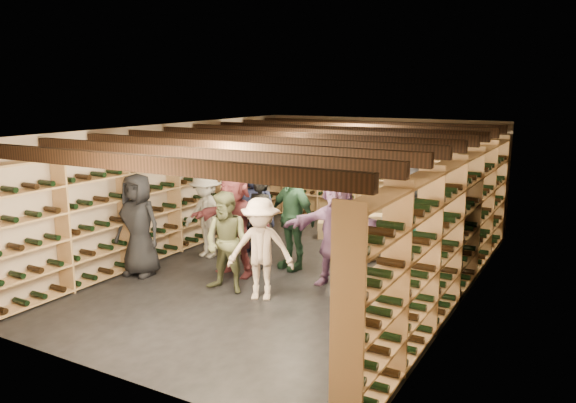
% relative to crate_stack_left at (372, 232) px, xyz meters
% --- Properties ---
extents(ground, '(8.00, 8.00, 0.00)m').
position_rel_crate_stack_left_xyz_m(ground, '(-0.63, -1.97, -0.34)').
color(ground, black).
rests_on(ground, ground).
extents(walls, '(5.52, 8.02, 2.40)m').
position_rel_crate_stack_left_xyz_m(walls, '(-0.63, -1.97, 0.86)').
color(walls, '#C1AD96').
rests_on(walls, ground).
extents(ceiling, '(5.50, 8.00, 0.01)m').
position_rel_crate_stack_left_xyz_m(ceiling, '(-0.63, -1.97, 2.06)').
color(ceiling, beige).
rests_on(ceiling, walls).
extents(ceiling_joists, '(5.40, 7.12, 0.18)m').
position_rel_crate_stack_left_xyz_m(ceiling_joists, '(-0.63, -1.97, 1.92)').
color(ceiling_joists, black).
rests_on(ceiling_joists, ground).
extents(wine_rack_left, '(0.32, 7.50, 2.15)m').
position_rel_crate_stack_left_xyz_m(wine_rack_left, '(-3.20, -1.97, 0.74)').
color(wine_rack_left, '#A0804E').
rests_on(wine_rack_left, ground).
extents(wine_rack_right, '(0.32, 7.50, 2.15)m').
position_rel_crate_stack_left_xyz_m(wine_rack_right, '(1.94, -1.97, 0.74)').
color(wine_rack_right, '#A0804E').
rests_on(wine_rack_right, ground).
extents(wine_rack_back, '(4.70, 0.30, 2.15)m').
position_rel_crate_stack_left_xyz_m(wine_rack_back, '(-0.63, 1.86, 0.73)').
color(wine_rack_back, '#A0804E').
rests_on(wine_rack_back, ground).
extents(crate_stack_left, '(0.59, 0.50, 0.68)m').
position_rel_crate_stack_left_xyz_m(crate_stack_left, '(0.00, 0.00, 0.00)').
color(crate_stack_left, '#A17F55').
rests_on(crate_stack_left, ground).
extents(crate_stack_right, '(0.59, 0.50, 0.34)m').
position_rel_crate_stack_left_xyz_m(crate_stack_right, '(-1.06, 0.34, -0.17)').
color(crate_stack_right, '#A17F55').
rests_on(crate_stack_right, ground).
extents(crate_loose, '(0.57, 0.44, 0.17)m').
position_rel_crate_stack_left_xyz_m(crate_loose, '(0.07, -0.67, -0.25)').
color(crate_loose, '#A17F55').
rests_on(crate_loose, ground).
extents(person_0, '(0.88, 0.62, 1.70)m').
position_rel_crate_stack_left_xyz_m(person_0, '(-2.81, -3.32, 0.51)').
color(person_0, black).
rests_on(person_0, ground).
extents(person_1, '(0.63, 0.46, 1.60)m').
position_rel_crate_stack_left_xyz_m(person_1, '(-1.29, -2.00, 0.46)').
color(person_1, black).
rests_on(person_1, ground).
extents(person_2, '(0.77, 0.62, 1.55)m').
position_rel_crate_stack_left_xyz_m(person_2, '(-1.08, -3.26, 0.43)').
color(person_2, '#595F3D').
rests_on(person_2, ground).
extents(person_3, '(1.12, 0.90, 1.51)m').
position_rel_crate_stack_left_xyz_m(person_3, '(-0.48, -3.26, 0.42)').
color(person_3, beige).
rests_on(person_3, ground).
extents(person_4, '(1.11, 0.75, 1.74)m').
position_rel_crate_stack_left_xyz_m(person_4, '(1.50, -1.86, 0.53)').
color(person_4, '#138779').
rests_on(person_4, ground).
extents(person_5, '(1.66, 0.67, 1.75)m').
position_rel_crate_stack_left_xyz_m(person_5, '(-1.44, -2.53, 0.53)').
color(person_5, brown).
rests_on(person_5, ground).
extents(person_6, '(0.90, 0.70, 1.63)m').
position_rel_crate_stack_left_xyz_m(person_6, '(-1.89, -1.19, 0.48)').
color(person_6, '#1E2342').
rests_on(person_6, ground).
extents(person_7, '(0.64, 0.47, 1.61)m').
position_rel_crate_stack_left_xyz_m(person_7, '(0.80, -1.05, 0.47)').
color(person_7, gray).
rests_on(person_7, ground).
extents(person_8, '(1.04, 0.95, 1.74)m').
position_rel_crate_stack_left_xyz_m(person_8, '(1.55, -0.91, 0.53)').
color(person_8, '#3F1A18').
rests_on(person_8, ground).
extents(person_9, '(1.08, 0.72, 1.56)m').
position_rel_crate_stack_left_xyz_m(person_9, '(-2.47, -1.96, 0.44)').
color(person_9, '#A8A79B').
rests_on(person_9, ground).
extents(person_10, '(1.13, 0.75, 1.78)m').
position_rel_crate_stack_left_xyz_m(person_10, '(-0.79, -1.79, 0.55)').
color(person_10, '#274E35').
rests_on(person_10, ground).
extents(person_11, '(1.72, 0.90, 1.77)m').
position_rel_crate_stack_left_xyz_m(person_11, '(0.22, -2.16, 0.55)').
color(person_11, '#906499').
rests_on(person_11, ground).
extents(person_12, '(1.03, 0.79, 1.87)m').
position_rel_crate_stack_left_xyz_m(person_12, '(1.25, -1.37, 0.59)').
color(person_12, '#302F34').
rests_on(person_12, ground).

